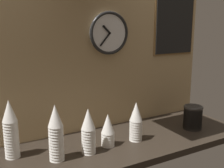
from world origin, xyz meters
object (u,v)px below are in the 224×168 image
object	(u,v)px
cup_stack_center_right	(136,121)
cup_stack_left	(56,133)
cup_stack_center_left	(88,131)
bowl_stack_far_right	(193,117)
cup_stack_far_left	(11,129)
wall_clock	(109,33)
menu_board	(175,25)
cup_stack_center	(108,130)

from	to	relation	value
cup_stack_center_right	cup_stack_left	bearing A→B (deg)	-179.26
cup_stack_center_left	bowl_stack_far_right	distance (m)	0.75
cup_stack_far_left	bowl_stack_far_right	world-z (taller)	cup_stack_far_left
cup_stack_left	bowl_stack_far_right	world-z (taller)	cup_stack_left
cup_stack_left	wall_clock	world-z (taller)	wall_clock
cup_stack_far_left	wall_clock	bearing A→B (deg)	11.60
wall_clock	cup_stack_far_left	bearing A→B (deg)	-168.40
cup_stack_center_left	wall_clock	xyz separation A→B (m)	(0.29, 0.29, 0.50)
wall_clock	menu_board	size ratio (longest dim) A/B	0.64
cup_stack_center_right	wall_clock	xyz separation A→B (m)	(-0.03, 0.27, 0.51)
cup_stack_far_left	menu_board	distance (m)	1.32
cup_stack_far_left	wall_clock	xyz separation A→B (m)	(0.66, 0.13, 0.47)
cup_stack_center	menu_board	distance (m)	0.94
wall_clock	menu_board	xyz separation A→B (m)	(0.55, 0.01, 0.04)
cup_stack_center_right	menu_board	distance (m)	0.81
cup_stack_center_left	cup_stack_center_right	world-z (taller)	cup_stack_center_left
cup_stack_left	menu_board	size ratio (longest dim) A/B	0.70
cup_stack_far_left	menu_board	world-z (taller)	menu_board
cup_stack_center_right	menu_board	size ratio (longest dim) A/B	0.55
bowl_stack_far_right	wall_clock	bearing A→B (deg)	147.04
cup_stack_center_left	cup_stack_center_right	xyz separation A→B (m)	(0.32, 0.01, -0.01)
cup_stack_center	bowl_stack_far_right	size ratio (longest dim) A/B	1.23
cup_stack_far_left	menu_board	xyz separation A→B (m)	(1.20, 0.14, 0.51)
cup_stack_center	wall_clock	world-z (taller)	wall_clock
cup_stack_far_left	cup_stack_center_right	world-z (taller)	cup_stack_far_left
cup_stack_left	cup_stack_center_right	xyz separation A→B (m)	(0.49, 0.01, -0.03)
cup_stack_center_left	wall_clock	size ratio (longest dim) A/B	0.93
cup_stack_center_left	cup_stack_center	bearing A→B (deg)	11.63
cup_stack_left	cup_stack_far_left	xyz separation A→B (m)	(-0.19, 0.14, 0.01)
cup_stack_center_right	bowl_stack_far_right	distance (m)	0.44
cup_stack_center_right	bowl_stack_far_right	world-z (taller)	cup_stack_center_right
cup_stack_center_right	cup_stack_center	bearing A→B (deg)	175.95
cup_stack_left	wall_clock	size ratio (longest dim) A/B	1.09
cup_stack_far_left	cup_stack_center_right	size ratio (longest dim) A/B	1.32
cup_stack_far_left	bowl_stack_far_right	size ratio (longest dim) A/B	2.00
bowl_stack_far_right	cup_stack_center	bearing A→B (deg)	176.03
cup_stack_center_left	menu_board	world-z (taller)	menu_board
menu_board	cup_stack_center	bearing A→B (deg)	-158.94
bowl_stack_far_right	menu_board	size ratio (longest dim) A/B	0.37
cup_stack_center_left	cup_stack_left	bearing A→B (deg)	177.34
cup_stack_left	cup_stack_center_left	world-z (taller)	cup_stack_left
cup_stack_far_left	cup_stack_center	bearing A→B (deg)	-13.87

